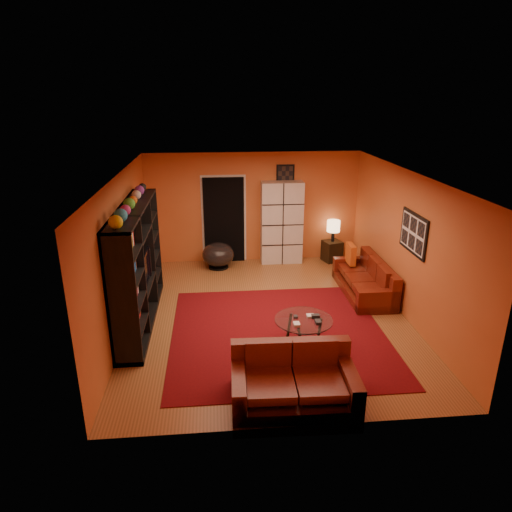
{
  "coord_description": "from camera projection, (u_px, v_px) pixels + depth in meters",
  "views": [
    {
      "loc": [
        -0.91,
        -7.51,
        3.89
      ],
      "look_at": [
        -0.2,
        0.1,
        1.13
      ],
      "focal_mm": 32.0,
      "sensor_mm": 36.0,
      "label": 1
    }
  ],
  "objects": [
    {
      "name": "wall_back",
      "position": [
        253.0,
        208.0,
        10.8
      ],
      "size": [
        6.0,
        0.0,
        6.0
      ],
      "primitive_type": "plane",
      "rotation": [
        1.57,
        0.0,
        0.0
      ],
      "color": "#C55D2B",
      "rests_on": "floor"
    },
    {
      "name": "table_lamp",
      "position": [
        333.0,
        227.0,
        10.84
      ],
      "size": [
        0.31,
        0.31,
        0.51
      ],
      "color": "black",
      "rests_on": "side_table"
    },
    {
      "name": "tv",
      "position": [
        140.0,
        270.0,
        7.86
      ],
      "size": [
        0.95,
        0.12,
        0.55
      ],
      "primitive_type": "imported",
      "rotation": [
        0.0,
        0.0,
        1.57
      ],
      "color": "black",
      "rests_on": "entertainment_unit"
    },
    {
      "name": "entertainment_unit",
      "position": [
        137.0,
        266.0,
        7.87
      ],
      "size": [
        0.45,
        3.0,
        2.1
      ],
      "primitive_type": "cube",
      "color": "black",
      "rests_on": "floor"
    },
    {
      "name": "ceiling",
      "position": [
        269.0,
        174.0,
        7.55
      ],
      "size": [
        6.0,
        6.0,
        0.0
      ],
      "primitive_type": "plane",
      "rotation": [
        3.14,
        0.0,
        0.0
      ],
      "color": "white",
      "rests_on": "wall_back"
    },
    {
      "name": "rug",
      "position": [
        278.0,
        333.0,
        7.78
      ],
      "size": [
        3.6,
        3.6,
        0.01
      ],
      "primitive_type": "cube",
      "color": "#51090E",
      "rests_on": "floor"
    },
    {
      "name": "throw_pillow",
      "position": [
        351.0,
        254.0,
        9.72
      ],
      "size": [
        0.12,
        0.42,
        0.42
      ],
      "primitive_type": "cube",
      "color": "#D05617",
      "rests_on": "sofa"
    },
    {
      "name": "coffee_table",
      "position": [
        304.0,
        322.0,
        7.28
      ],
      "size": [
        0.93,
        0.93,
        0.46
      ],
      "rotation": [
        0.0,
        0.0,
        0.22
      ],
      "color": "silver",
      "rests_on": "floor"
    },
    {
      "name": "wall_right",
      "position": [
        406.0,
        244.0,
        8.21
      ],
      "size": [
        0.0,
        6.0,
        6.0
      ],
      "primitive_type": "plane",
      "rotation": [
        1.57,
        0.0,
        -1.57
      ],
      "color": "#C55D2B",
      "rests_on": "floor"
    },
    {
      "name": "wall_left",
      "position": [
        123.0,
        253.0,
        7.77
      ],
      "size": [
        0.0,
        6.0,
        6.0
      ],
      "primitive_type": "plane",
      "rotation": [
        1.57,
        0.0,
        1.57
      ],
      "color": "#C55D2B",
      "rests_on": "floor"
    },
    {
      "name": "side_table",
      "position": [
        332.0,
        251.0,
        11.05
      ],
      "size": [
        0.5,
        0.5,
        0.5
      ],
      "primitive_type": "cube",
      "rotation": [
        0.0,
        0.0,
        0.28
      ],
      "color": "black",
      "rests_on": "floor"
    },
    {
      "name": "wall_art_right",
      "position": [
        414.0,
        233.0,
        7.82
      ],
      "size": [
        0.03,
        1.0,
        0.7
      ],
      "primitive_type": "cube",
      "color": "black",
      "rests_on": "wall_right"
    },
    {
      "name": "storage_cabinet",
      "position": [
        282.0,
        223.0,
        10.78
      ],
      "size": [
        0.98,
        0.45,
        1.95
      ],
      "primitive_type": "cube",
      "rotation": [
        0.0,
        0.0,
        -0.02
      ],
      "color": "silver",
      "rests_on": "floor"
    },
    {
      "name": "sofa",
      "position": [
        367.0,
        280.0,
        9.24
      ],
      "size": [
        0.81,
        1.95,
        0.85
      ],
      "rotation": [
        0.0,
        0.0,
        -0.01
      ],
      "color": "#54130B",
      "rests_on": "rug"
    },
    {
      "name": "loveseat",
      "position": [
        293.0,
        379.0,
        6.08
      ],
      "size": [
        1.67,
        1.04,
        0.85
      ],
      "rotation": [
        0.0,
        0.0,
        1.54
      ],
      "color": "#54130B",
      "rests_on": "rug"
    },
    {
      "name": "wall_front",
      "position": [
        299.0,
        334.0,
        5.18
      ],
      "size": [
        6.0,
        0.0,
        6.0
      ],
      "primitive_type": "plane",
      "rotation": [
        -1.57,
        0.0,
        0.0
      ],
      "color": "#C55D2B",
      "rests_on": "floor"
    },
    {
      "name": "doorway",
      "position": [
        224.0,
        220.0,
        10.79
      ],
      "size": [
        0.95,
        0.1,
        2.04
      ],
      "primitive_type": "cube",
      "color": "black",
      "rests_on": "floor"
    },
    {
      "name": "floor",
      "position": [
        267.0,
        315.0,
        8.43
      ],
      "size": [
        6.0,
        6.0,
        0.0
      ],
      "primitive_type": "plane",
      "color": "brown",
      "rests_on": "ground"
    },
    {
      "name": "bowl_chair",
      "position": [
        218.0,
        255.0,
        10.59
      ],
      "size": [
        0.74,
        0.74,
        0.6
      ],
      "color": "black",
      "rests_on": "floor"
    },
    {
      "name": "wall_art_back",
      "position": [
        285.0,
        176.0,
        10.59
      ],
      "size": [
        0.42,
        0.03,
        0.52
      ],
      "primitive_type": "cube",
      "color": "black",
      "rests_on": "wall_back"
    }
  ]
}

